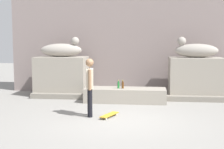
{
  "coord_description": "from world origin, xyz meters",
  "views": [
    {
      "loc": [
        0.73,
        -8.38,
        2.21
      ],
      "look_at": [
        -0.35,
        1.53,
        1.1
      ],
      "focal_mm": 50.66,
      "sensor_mm": 36.0,
      "label": 1
    }
  ],
  "objects_px": {
    "bottle_brown": "(123,85)",
    "skater": "(90,85)",
    "statue_reclining_right": "(195,50)",
    "skateboard": "(109,115)",
    "statue_reclining_left": "(62,50)",
    "bottle_green": "(118,85)"
  },
  "relations": [
    {
      "from": "statue_reclining_right",
      "to": "bottle_green",
      "type": "relative_size",
      "value": 5.52
    },
    {
      "from": "statue_reclining_right",
      "to": "skateboard",
      "type": "bearing_deg",
      "value": 50.12
    },
    {
      "from": "skater",
      "to": "bottle_green",
      "type": "bearing_deg",
      "value": -26.87
    },
    {
      "from": "statue_reclining_right",
      "to": "bottle_brown",
      "type": "relative_size",
      "value": 5.51
    },
    {
      "from": "skater",
      "to": "statue_reclining_right",
      "type": "bearing_deg",
      "value": -56.35
    },
    {
      "from": "skateboard",
      "to": "bottle_green",
      "type": "xyz_separation_m",
      "value": [
        0.07,
        2.16,
        0.55
      ]
    },
    {
      "from": "skater",
      "to": "skateboard",
      "type": "xyz_separation_m",
      "value": [
        0.57,
        -0.03,
        -0.86
      ]
    },
    {
      "from": "statue_reclining_left",
      "to": "statue_reclining_right",
      "type": "bearing_deg",
      "value": -7.7
    },
    {
      "from": "statue_reclining_right",
      "to": "bottle_brown",
      "type": "xyz_separation_m",
      "value": [
        -2.64,
        -1.16,
        -1.2
      ]
    },
    {
      "from": "bottle_brown",
      "to": "skater",
      "type": "bearing_deg",
      "value": -110.2
    },
    {
      "from": "statue_reclining_right",
      "to": "skater",
      "type": "distance_m",
      "value": 4.84
    },
    {
      "from": "skater",
      "to": "statue_reclining_left",
      "type": "bearing_deg",
      "value": 16.83
    },
    {
      "from": "bottle_green",
      "to": "skateboard",
      "type": "bearing_deg",
      "value": -91.82
    },
    {
      "from": "statue_reclining_left",
      "to": "bottle_green",
      "type": "xyz_separation_m",
      "value": [
        2.33,
        -1.17,
        -1.2
      ]
    },
    {
      "from": "statue_reclining_left",
      "to": "bottle_green",
      "type": "relative_size",
      "value": 5.7
    },
    {
      "from": "statue_reclining_left",
      "to": "statue_reclining_right",
      "type": "xyz_separation_m",
      "value": [
        5.11,
        -0.0,
        0.0
      ]
    },
    {
      "from": "statue_reclining_right",
      "to": "skateboard",
      "type": "distance_m",
      "value": 4.72
    },
    {
      "from": "statue_reclining_left",
      "to": "skater",
      "type": "distance_m",
      "value": 3.81
    },
    {
      "from": "statue_reclining_right",
      "to": "skateboard",
      "type": "height_order",
      "value": "statue_reclining_right"
    },
    {
      "from": "skateboard",
      "to": "statue_reclining_right",
      "type": "bearing_deg",
      "value": -18.05
    },
    {
      "from": "skater",
      "to": "skateboard",
      "type": "distance_m",
      "value": 1.03
    },
    {
      "from": "skater",
      "to": "skateboard",
      "type": "bearing_deg",
      "value": -103.37
    }
  ]
}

